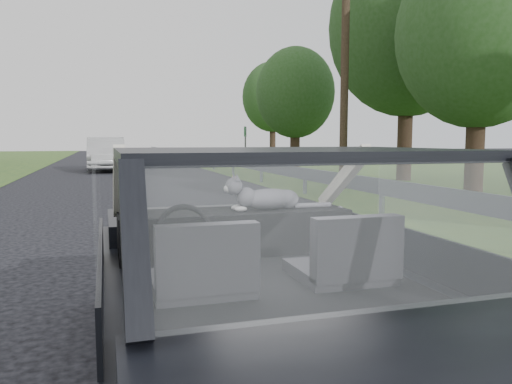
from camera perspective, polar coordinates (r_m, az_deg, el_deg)
subject_car at (r=2.95m, az=0.68°, el=-9.05°), size 1.80×4.00×1.45m
dashboard at (r=3.50m, az=-2.42°, el=-4.53°), size 1.58×0.45×0.30m
driver_seat at (r=2.54m, az=-6.02°, el=-7.92°), size 0.50×0.72×0.42m
passenger_seat at (r=2.80m, az=10.40°, el=-6.69°), size 0.50×0.72×0.42m
steering_wheel at (r=3.13m, az=-8.19°, el=-4.56°), size 0.36×0.36×0.04m
cat at (r=3.50m, az=1.49°, el=-0.65°), size 0.58×0.22×0.26m
guardrail at (r=13.75m, az=5.17°, el=2.16°), size 0.05×90.00×0.32m
other_car at (r=25.19m, az=-16.78°, el=4.17°), size 2.04×4.97×1.62m
highway_sign at (r=26.45m, az=-1.22°, el=5.11°), size 0.40×0.85×2.19m
utility_pole at (r=15.57m, az=10.11°, el=14.02°), size 0.24×0.24×7.39m
tree_0 at (r=14.91m, az=24.07°, el=12.53°), size 5.75×5.75×6.65m
tree_1 at (r=19.39m, az=16.88°, el=14.05°), size 5.78×5.78×8.60m
tree_2 at (r=24.82m, az=4.50°, el=9.24°), size 3.96×3.96×5.83m
tree_3 at (r=44.34m, az=1.92°, el=9.25°), size 5.53×5.53×8.07m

